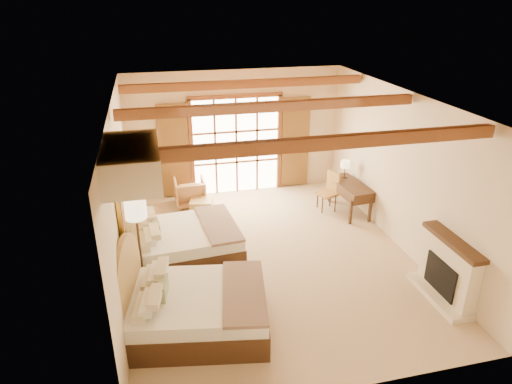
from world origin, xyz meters
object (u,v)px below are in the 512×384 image
object	(u,v)px
nightstand	(145,295)
desk	(349,196)
bed_near	(187,307)
bed_far	(175,240)
armchair	(190,192)

from	to	relation	value
nightstand	desk	size ratio (longest dim) A/B	0.46
desk	bed_near	bearing A→B (deg)	-146.94
bed_far	armchair	size ratio (longest dim) A/B	3.03
armchair	desk	world-z (taller)	desk
nightstand	desk	xyz separation A→B (m)	(4.88, 2.75, 0.07)
armchair	nightstand	bearing A→B (deg)	73.68
bed_near	armchair	distance (m)	4.68
nightstand	desk	bearing A→B (deg)	24.51
nightstand	desk	world-z (taller)	desk
bed_far	desk	bearing A→B (deg)	11.48
desk	nightstand	bearing A→B (deg)	-156.08
desk	armchair	bearing A→B (deg)	155.73
bed_far	desk	size ratio (longest dim) A/B	1.63
bed_far	nightstand	size ratio (longest dim) A/B	3.56
bed_far	desk	xyz separation A→B (m)	(4.27, 1.23, -0.04)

